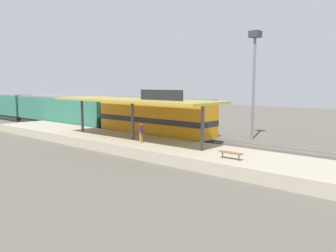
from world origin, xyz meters
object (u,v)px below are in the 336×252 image
Objects in this scene: person_waiting at (141,132)px; locomotive at (154,119)px; passenger_carriage_front at (61,111)px; platform_bench at (231,153)px; freight_car at (169,118)px; light_mast at (254,62)px.

locomotive is at bearing 33.02° from person_waiting.
passenger_carriage_front is at bearing 76.03° from person_waiting.
passenger_carriage_front is at bearing 79.04° from platform_bench.
person_waiting is (-9.94, -5.37, -0.12)m from freight_car.
light_mast reaches higher than freight_car.
locomotive is 1.23× the size of light_mast.
person_waiting is at bearing -151.61° from freight_car.
passenger_carriage_front reaches higher than person_waiting.
locomotive is at bearing -90.00° from passenger_carriage_front.
passenger_carriage_front is 11.70× the size of person_waiting.
platform_bench is 16.43m from light_mast.
light_mast is (7.80, -7.53, 5.99)m from locomotive.
freight_car is at bearing 54.56° from platform_bench.
platform_bench is 14.35m from locomotive.
person_waiting reaches higher than platform_bench.
passenger_carriage_front is at bearing 90.00° from locomotive.
freight_car is 7.02× the size of person_waiting.
freight_car is 11.85m from light_mast.
platform_bench is 18.29m from freight_car.
locomotive is at bearing 136.02° from light_mast.
platform_bench is at bearing -93.96° from person_waiting.
passenger_carriage_front is at bearing 105.95° from freight_car.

